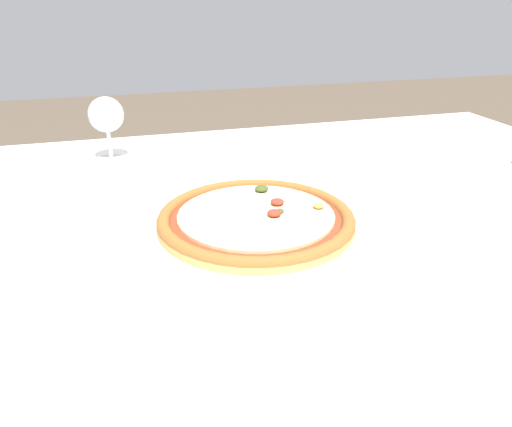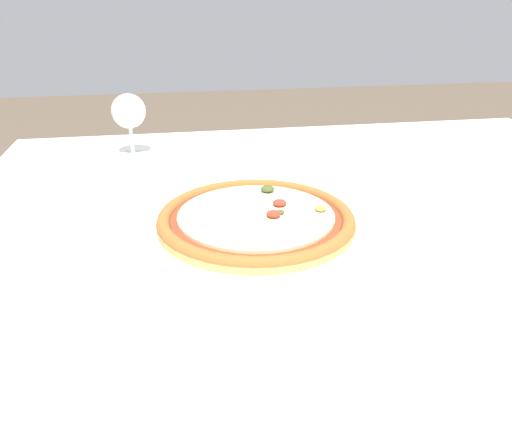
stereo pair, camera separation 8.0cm
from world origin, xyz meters
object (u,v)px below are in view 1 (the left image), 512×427
Objects in this scene: pizza_plate at (256,221)px; fork at (20,286)px; dining_table at (343,241)px; wine_glass_far_left at (106,116)px.

pizza_plate is 2.17× the size of fork.
dining_table is 0.59m from wine_glass_far_left.
dining_table is at bearing 13.87° from pizza_plate.
fork reaches higher than dining_table.
wine_glass_far_left is at bearing 76.42° from fork.
wine_glass_far_left is (0.13, 0.52, 0.10)m from fork.
dining_table is 0.21m from pizza_plate.
dining_table is 0.55m from fork.
pizza_plate is 0.35m from fork.
fork is (-0.35, -0.08, -0.01)m from pizza_plate.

